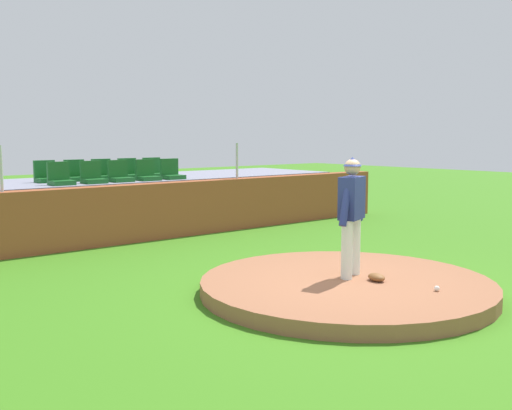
# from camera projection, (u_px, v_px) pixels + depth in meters

# --- Properties ---
(ground_plane) EXTENTS (60.00, 60.00, 0.00)m
(ground_plane) POSITION_uv_depth(u_px,v_px,m) (346.00, 293.00, 8.61)
(ground_plane) COLOR #3B7B1A
(pitchers_mound) EXTENTS (4.21, 4.21, 0.21)m
(pitchers_mound) POSITION_uv_depth(u_px,v_px,m) (346.00, 286.00, 8.60)
(pitchers_mound) COLOR #995F40
(pitchers_mound) RESTS_ON ground_plane
(pitcher) EXTENTS (0.81, 0.42, 1.76)m
(pitcher) POSITION_uv_depth(u_px,v_px,m) (352.00, 208.00, 8.64)
(pitcher) COLOR white
(pitcher) RESTS_ON pitchers_mound
(baseball) EXTENTS (0.07, 0.07, 0.07)m
(baseball) POSITION_uv_depth(u_px,v_px,m) (437.00, 288.00, 7.92)
(baseball) COLOR white
(baseball) RESTS_ON pitchers_mound
(fielding_glove) EXTENTS (0.27, 0.34, 0.11)m
(fielding_glove) POSITION_uv_depth(u_px,v_px,m) (376.00, 277.00, 8.48)
(fielding_glove) COLOR brown
(fielding_glove) RESTS_ON pitchers_mound
(brick_barrier) EXTENTS (14.53, 0.40, 1.24)m
(brick_barrier) POSITION_uv_depth(u_px,v_px,m) (145.00, 212.00, 12.97)
(brick_barrier) COLOR #994B2A
(brick_barrier) RESTS_ON ground_plane
(fence_post_left) EXTENTS (0.06, 0.06, 0.87)m
(fence_post_left) POSITION_uv_depth(u_px,v_px,m) (1.00, 169.00, 10.96)
(fence_post_left) COLOR silver
(fence_post_left) RESTS_ON brick_barrier
(fence_post_right) EXTENTS (0.06, 0.06, 0.87)m
(fence_post_right) POSITION_uv_depth(u_px,v_px,m) (237.00, 161.00, 14.47)
(fence_post_right) COLOR silver
(fence_post_right) RESTS_ON brick_barrier
(bleacher_platform) EXTENTS (13.07, 3.09, 1.21)m
(bleacher_platform) POSITION_uv_depth(u_px,v_px,m) (101.00, 204.00, 14.65)
(bleacher_platform) COLOR gray
(bleacher_platform) RESTS_ON ground_plane
(stadium_chair_0) EXTENTS (0.48, 0.44, 0.50)m
(stadium_chair_0) POSITION_uv_depth(u_px,v_px,m) (60.00, 178.00, 12.88)
(stadium_chair_0) COLOR #1A6123
(stadium_chair_0) RESTS_ON bleacher_platform
(stadium_chair_1) EXTENTS (0.48, 0.44, 0.50)m
(stadium_chair_1) POSITION_uv_depth(u_px,v_px,m) (93.00, 176.00, 13.34)
(stadium_chair_1) COLOR #1A6123
(stadium_chair_1) RESTS_ON bleacher_platform
(stadium_chair_2) EXTENTS (0.48, 0.44, 0.50)m
(stadium_chair_2) POSITION_uv_depth(u_px,v_px,m) (120.00, 175.00, 13.80)
(stadium_chair_2) COLOR #1A6123
(stadium_chair_2) RESTS_ON bleacher_platform
(stadium_chair_3) EXTENTS (0.48, 0.44, 0.50)m
(stadium_chair_3) POSITION_uv_depth(u_px,v_px,m) (147.00, 174.00, 14.22)
(stadium_chair_3) COLOR #1A6123
(stadium_chair_3) RESTS_ON bleacher_platform
(stadium_chair_4) EXTENTS (0.48, 0.44, 0.50)m
(stadium_chair_4) POSITION_uv_depth(u_px,v_px,m) (172.00, 173.00, 14.66)
(stadium_chair_4) COLOR #1A6123
(stadium_chair_4) RESTS_ON bleacher_platform
(stadium_chair_5) EXTENTS (0.48, 0.44, 0.50)m
(stadium_chair_5) POSITION_uv_depth(u_px,v_px,m) (46.00, 175.00, 13.61)
(stadium_chair_5) COLOR #1A6123
(stadium_chair_5) RESTS_ON bleacher_platform
(stadium_chair_6) EXTENTS (0.48, 0.44, 0.50)m
(stadium_chair_6) POSITION_uv_depth(u_px,v_px,m) (76.00, 174.00, 14.03)
(stadium_chair_6) COLOR #1A6123
(stadium_chair_6) RESTS_ON bleacher_platform
(stadium_chair_7) EXTENTS (0.48, 0.44, 0.50)m
(stadium_chair_7) POSITION_uv_depth(u_px,v_px,m) (103.00, 173.00, 14.46)
(stadium_chair_7) COLOR #1A6123
(stadium_chair_7) RESTS_ON bleacher_platform
(stadium_chair_8) EXTENTS (0.48, 0.44, 0.50)m
(stadium_chair_8) POSITION_uv_depth(u_px,v_px,m) (129.00, 172.00, 14.91)
(stadium_chair_8) COLOR #1A6123
(stadium_chair_8) RESTS_ON bleacher_platform
(stadium_chair_9) EXTENTS (0.48, 0.44, 0.50)m
(stadium_chair_9) POSITION_uv_depth(u_px,v_px,m) (153.00, 171.00, 15.37)
(stadium_chair_9) COLOR #1A6123
(stadium_chair_9) RESTS_ON bleacher_platform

